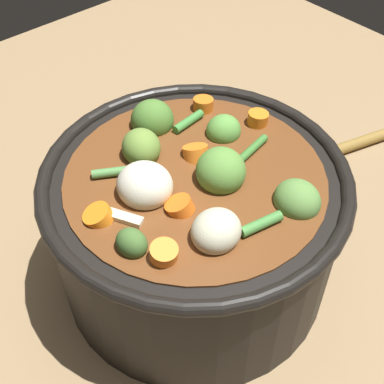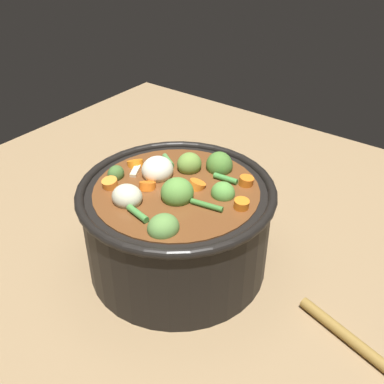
# 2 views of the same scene
# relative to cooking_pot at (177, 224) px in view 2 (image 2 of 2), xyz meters

# --- Properties ---
(ground_plane) EXTENTS (1.10, 1.10, 0.00)m
(ground_plane) POSITION_rel_cooking_pot_xyz_m (0.00, 0.00, -0.07)
(ground_plane) COLOR #8C704C
(cooking_pot) EXTENTS (0.27, 0.27, 0.16)m
(cooking_pot) POSITION_rel_cooking_pot_xyz_m (0.00, 0.00, 0.00)
(cooking_pot) COLOR black
(cooking_pot) RESTS_ON ground_plane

